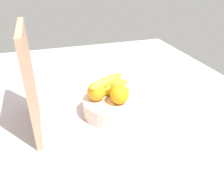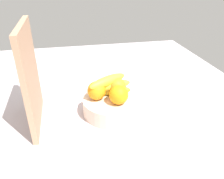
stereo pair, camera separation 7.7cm
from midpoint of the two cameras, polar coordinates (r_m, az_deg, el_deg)
name	(u,v)px [view 1 (the left image)]	position (r cm, az deg, el deg)	size (l,w,h in cm)	color
ground_plane	(107,117)	(89.65, -3.68, -7.20)	(180.00, 140.00, 3.00)	#B7ABB2
fruit_bowl	(112,105)	(88.21, -2.50, -4.15)	(22.80, 22.80, 6.35)	beige
orange_front_left	(120,95)	(81.98, -0.74, -1.36)	(7.15, 7.15, 7.15)	orange
orange_front_right	(116,87)	(87.45, -1.47, 0.68)	(7.15, 7.15, 7.15)	orange
orange_center	(97,91)	(84.62, -6.53, -0.53)	(7.15, 7.15, 7.15)	orange
banana_bunch	(108,86)	(86.83, -3.49, 0.88)	(11.74, 18.04, 8.40)	gold
cutting_board	(30,81)	(79.87, -22.80, 1.93)	(28.00, 1.80, 36.00)	tan
jar_lid	(116,82)	(110.96, -1.08, 1.79)	(7.93, 7.93, 1.54)	white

